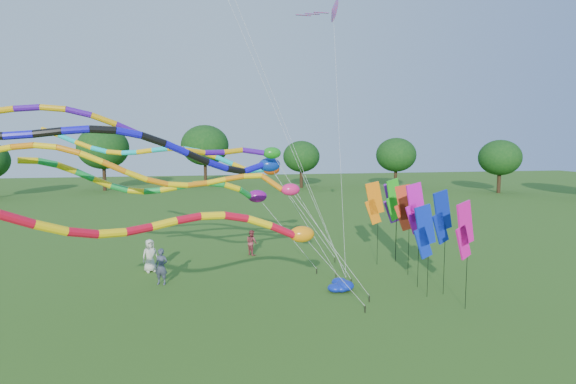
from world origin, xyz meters
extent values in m
plane|color=#2F5C18|center=(0.00, 0.00, 0.00)|extent=(160.00, 160.00, 0.00)
cylinder|color=#382314|center=(38.40, 42.45, 1.78)|extent=(0.50, 0.50, 3.56)
ellipsoid|color=#103B12|center=(38.40, 42.45, 6.44)|extent=(7.52, 7.52, 6.40)
cylinder|color=#382314|center=(26.78, 52.25, 1.59)|extent=(0.50, 0.50, 3.18)
ellipsoid|color=#103B12|center=(26.78, 52.25, 5.74)|extent=(6.71, 6.71, 5.70)
cylinder|color=#382314|center=(11.33, 52.70, 1.40)|extent=(0.50, 0.50, 2.81)
ellipsoid|color=#103B12|center=(11.33, 52.70, 5.07)|extent=(5.92, 5.92, 5.03)
cylinder|color=#382314|center=(-2.73, 54.59, 1.63)|extent=(0.50, 0.50, 3.26)
ellipsoid|color=#103B12|center=(-2.73, 54.59, 5.89)|extent=(6.88, 6.88, 5.85)
cylinder|color=#382314|center=(-16.01, 49.66, 1.39)|extent=(0.50, 0.50, 2.79)
ellipsoid|color=#103B12|center=(-16.01, 49.66, 5.03)|extent=(5.88, 5.88, 5.00)
cylinder|color=black|center=(2.00, -0.08, 0.15)|extent=(0.05, 0.05, 0.30)
cylinder|color=silver|center=(0.54, -0.55, 1.94)|extent=(0.02, 0.02, 4.52)
ellipsoid|color=orange|center=(-0.92, -1.01, 3.61)|extent=(0.97, 0.62, 0.62)
cylinder|color=red|center=(-1.69, -1.15, 3.80)|extent=(0.28, 0.28, 0.96)
cylinder|color=yellow|center=(-2.56, -1.24, 4.16)|extent=(0.28, 0.28, 0.92)
cylinder|color=red|center=(-3.42, -1.35, 4.40)|extent=(0.28, 0.28, 0.88)
cylinder|color=yellow|center=(-4.26, -1.52, 4.49)|extent=(0.28, 0.28, 0.85)
cylinder|color=red|center=(-5.08, -1.76, 4.46)|extent=(0.28, 0.28, 0.86)
cylinder|color=yellow|center=(-5.88, -2.06, 4.36)|extent=(0.28, 0.28, 0.86)
cylinder|color=red|center=(-6.66, -2.42, 4.26)|extent=(0.28, 0.28, 0.87)
cylinder|color=yellow|center=(-7.42, -2.82, 4.25)|extent=(0.28, 0.28, 0.87)
cylinder|color=red|center=(-8.18, -3.26, 4.37)|extent=(0.28, 0.28, 0.90)
cylinder|color=yellow|center=(-8.93, -3.70, 4.62)|extent=(0.28, 0.28, 0.93)
cylinder|color=red|center=(-9.69, -4.12, 4.97)|extent=(0.28, 0.28, 0.95)
cylinder|color=black|center=(2.65, 1.15, 0.15)|extent=(0.05, 0.05, 0.30)
cylinder|color=silver|center=(0.86, 1.11, 2.68)|extent=(0.02, 0.02, 6.00)
ellipsoid|color=#F41B67|center=(-0.93, 1.07, 5.09)|extent=(0.79, 0.51, 0.51)
cylinder|color=orange|center=(-1.67, 1.32, 5.37)|extent=(0.23, 0.23, 1.08)
cylinder|color=yellow|center=(-2.44, 1.58, 5.64)|extent=(0.23, 0.23, 0.77)
cylinder|color=orange|center=(-3.21, 1.55, 5.57)|extent=(0.23, 0.23, 0.78)
cylinder|color=yellow|center=(-3.97, 1.46, 5.45)|extent=(0.23, 0.23, 0.78)
cylinder|color=orange|center=(-4.74, 1.31, 5.36)|extent=(0.23, 0.23, 0.78)
cylinder|color=yellow|center=(-5.50, 1.12, 5.36)|extent=(0.23, 0.23, 0.79)
cylinder|color=orange|center=(-6.26, 0.92, 5.51)|extent=(0.23, 0.23, 0.82)
cylinder|color=yellow|center=(-7.02, 0.71, 5.78)|extent=(0.23, 0.23, 0.85)
cylinder|color=orange|center=(-7.79, 0.54, 6.13)|extent=(0.23, 0.23, 0.86)
cylinder|color=yellow|center=(-8.55, 0.42, 6.49)|extent=(0.23, 0.23, 0.84)
cylinder|color=orange|center=(-9.31, 0.36, 6.77)|extent=(0.23, 0.23, 0.80)
cylinder|color=yellow|center=(-10.08, 0.37, 6.91)|extent=(0.23, 0.23, 0.77)
cylinder|color=orange|center=(-10.85, 0.45, 6.92)|extent=(0.23, 0.23, 0.78)
cylinder|color=yellow|center=(-11.62, 0.58, 6.81)|extent=(0.23, 0.23, 0.80)
cylinder|color=black|center=(2.68, 3.71, 0.15)|extent=(0.05, 0.05, 0.30)
cylinder|color=silver|center=(0.65, 3.42, 3.42)|extent=(0.02, 0.02, 7.49)
ellipsoid|color=#188618|center=(-1.37, 3.12, 6.55)|extent=(0.84, 0.54, 0.54)
cylinder|color=#440D95|center=(-2.19, 3.24, 6.62)|extent=(0.24, 0.24, 1.01)
cylinder|color=#DF9E0B|center=(-3.10, 3.27, 6.64)|extent=(0.24, 0.24, 0.91)
cylinder|color=#440D95|center=(-3.96, 2.99, 6.59)|extent=(0.24, 0.24, 0.91)
cylinder|color=#DF9E0B|center=(-4.81, 2.67, 6.65)|extent=(0.24, 0.24, 0.92)
cylinder|color=#440D95|center=(-5.66, 2.36, 6.85)|extent=(0.24, 0.24, 0.95)
cylinder|color=#DF9E0B|center=(-6.52, 2.06, 7.17)|extent=(0.24, 0.24, 0.98)
cylinder|color=#440D95|center=(-7.38, 1.80, 7.55)|extent=(0.24, 0.24, 0.98)
cylinder|color=#DF9E0B|center=(-8.26, 1.59, 7.92)|extent=(0.24, 0.24, 0.95)
cylinder|color=#440D95|center=(-9.14, 1.46, 8.19)|extent=(0.24, 0.24, 0.92)
cylinder|color=#DF9E0B|center=(-10.03, 1.39, 8.33)|extent=(0.24, 0.24, 0.90)
cylinder|color=#440D95|center=(-10.93, 1.38, 8.33)|extent=(0.24, 0.24, 0.91)
cylinder|color=#DF9E0B|center=(-11.83, 1.42, 8.23)|extent=(0.24, 0.24, 0.92)
cylinder|color=black|center=(2.32, 5.10, 0.15)|extent=(0.05, 0.05, 0.30)
cylinder|color=silver|center=(0.48, 4.47, 3.13)|extent=(0.02, 0.02, 6.91)
ellipsoid|color=#0B2EA0|center=(-1.37, 3.85, 5.98)|extent=(1.02, 0.66, 0.66)
cylinder|color=#120DD0|center=(-2.15, 3.61, 5.84)|extent=(0.30, 0.30, 0.98)
cylinder|color=black|center=(-3.01, 3.23, 5.79)|extent=(0.30, 0.30, 0.97)
cylinder|color=#120DD0|center=(-3.84, 2.76, 6.04)|extent=(0.30, 0.30, 1.00)
cylinder|color=black|center=(-4.68, 2.31, 6.39)|extent=(0.30, 0.30, 1.03)
cylinder|color=#120DD0|center=(-5.53, 1.90, 6.79)|extent=(0.30, 0.30, 1.02)
cylinder|color=black|center=(-6.41, 1.56, 7.15)|extent=(0.30, 0.30, 0.99)
cylinder|color=#120DD0|center=(-7.31, 1.29, 7.41)|extent=(0.30, 0.30, 0.96)
cylinder|color=black|center=(-8.22, 1.07, 7.53)|extent=(0.30, 0.30, 0.95)
cylinder|color=#120DD0|center=(-9.16, 0.91, 7.51)|extent=(0.30, 0.30, 0.96)
cylinder|color=black|center=(-10.11, 0.78, 7.41)|extent=(0.30, 0.30, 0.97)
cylinder|color=#120DD0|center=(-11.06, 0.66, 7.31)|extent=(0.30, 0.30, 0.96)
cylinder|color=black|center=(3.17, 8.10, 0.15)|extent=(0.05, 0.05, 0.30)
cylinder|color=silver|center=(1.34, 8.41, 2.87)|extent=(0.02, 0.02, 6.37)
ellipsoid|color=#D1430C|center=(-0.48, 8.73, 5.46)|extent=(0.97, 0.62, 0.62)
cylinder|color=#0CC2CD|center=(-1.31, 8.66, 5.43)|extent=(0.28, 0.28, 0.99)
cylinder|color=#F7B60D|center=(-2.24, 8.57, 5.60)|extent=(0.28, 0.28, 1.00)
cylinder|color=#0CC2CD|center=(-3.15, 8.65, 6.00)|extent=(0.28, 0.28, 0.99)
cylinder|color=#F7B60D|center=(-4.04, 8.79, 6.35)|extent=(0.28, 0.28, 0.95)
cylinder|color=#0CC2CD|center=(-4.93, 9.00, 6.57)|extent=(0.28, 0.28, 0.92)
cylinder|color=#F7B60D|center=(-5.80, 9.28, 6.65)|extent=(0.28, 0.28, 0.92)
cylinder|color=#0CC2CD|center=(-6.66, 9.59, 6.61)|extent=(0.28, 0.28, 0.93)
cylinder|color=#F7B60D|center=(-7.52, 9.93, 6.50)|extent=(0.28, 0.28, 0.93)
cylinder|color=#0CC2CD|center=(-8.38, 10.27, 6.42)|extent=(0.28, 0.28, 0.93)
cylinder|color=#F7B60D|center=(-9.25, 10.59, 6.43)|extent=(0.28, 0.28, 0.92)
cylinder|color=#0CC2CD|center=(-10.12, 10.86, 6.57)|extent=(0.28, 0.28, 0.94)
cylinder|color=#F7B60D|center=(-11.00, 11.07, 6.85)|extent=(0.28, 0.28, 0.97)
cylinder|color=#0CC2CD|center=(-11.90, 11.21, 7.21)|extent=(0.28, 0.28, 0.99)
cylinder|color=#F7B60D|center=(-12.80, 11.29, 7.58)|extent=(0.28, 0.28, 0.98)
cylinder|color=black|center=(1.50, 5.94, 0.15)|extent=(0.05, 0.05, 0.30)
cylinder|color=silver|center=(-0.13, 5.63, 2.31)|extent=(0.02, 0.02, 5.24)
ellipsoid|color=#880C80|center=(-1.76, 5.32, 4.34)|extent=(0.98, 0.63, 0.63)
cylinder|color=#139233|center=(-2.41, 4.93, 4.56)|extent=(0.28, 0.28, 1.01)
cylinder|color=yellow|center=(-3.07, 4.56, 4.90)|extent=(0.28, 0.28, 0.76)
cylinder|color=#139233|center=(-3.80, 4.52, 5.07)|extent=(0.28, 0.28, 0.74)
cylinder|color=yellow|center=(-4.53, 4.53, 5.09)|extent=(0.28, 0.28, 0.74)
cylinder|color=#139233|center=(-5.27, 4.57, 5.01)|extent=(0.28, 0.28, 0.76)
cylinder|color=yellow|center=(-6.02, 4.63, 4.87)|extent=(0.28, 0.28, 0.76)
cylinder|color=#139233|center=(-6.76, 4.68, 4.78)|extent=(0.28, 0.28, 0.74)
cylinder|color=yellow|center=(-7.49, 4.68, 4.79)|extent=(0.28, 0.28, 0.73)
cylinder|color=#139233|center=(-8.22, 4.64, 4.95)|extent=(0.28, 0.28, 0.76)
cylinder|color=yellow|center=(-8.93, 4.53, 5.22)|extent=(0.28, 0.28, 0.79)
cylinder|color=#139233|center=(-9.63, 4.35, 5.57)|extent=(0.28, 0.28, 0.81)
cylinder|color=yellow|center=(-10.32, 4.11, 5.91)|extent=(0.28, 0.28, 0.80)
cylinder|color=#139233|center=(-10.99, 3.83, 6.16)|extent=(0.28, 0.28, 0.77)
cylinder|color=yellow|center=(-11.67, 3.51, 6.28)|extent=(0.28, 0.28, 0.75)
cylinder|color=black|center=(2.50, 4.00, 0.15)|extent=(0.04, 0.04, 0.30)
cylinder|color=silver|center=(-1.17, 3.89, 8.70)|extent=(0.01, 0.01, 18.34)
cylinder|color=black|center=(2.50, 4.00, 0.15)|extent=(0.04, 0.04, 0.30)
cylinder|color=silver|center=(-2.14, 3.72, 11.48)|extent=(0.01, 0.01, 24.21)
cylinder|color=black|center=(2.50, 4.00, 0.15)|extent=(0.04, 0.04, 0.30)
cylinder|color=silver|center=(2.92, 6.78, 7.48)|extent=(0.01, 0.01, 15.43)
cone|color=purple|center=(3.35, 9.55, 14.67)|extent=(1.25, 1.37, 1.50)
cube|color=purple|center=(2.65, 9.55, 14.52)|extent=(0.90, 0.12, 0.04)
cube|color=purple|center=(2.10, 9.55, 14.40)|extent=(0.90, 0.12, 0.04)
cube|color=purple|center=(1.55, 9.55, 14.28)|extent=(0.90, 0.12, 0.04)
cylinder|color=black|center=(5.44, 7.22, 2.23)|extent=(0.02, 0.02, 4.46)
cube|color=orange|center=(5.22, 7.23, 3.86)|extent=(1.16, 0.14, 1.93)
cube|color=orange|center=(5.14, 7.23, 3.06)|extent=(1.01, 0.13, 1.51)
cylinder|color=black|center=(6.98, 8.16, 2.16)|extent=(0.02, 0.02, 4.32)
cube|color=purple|center=(6.77, 8.22, 3.72)|extent=(1.14, 0.37, 1.93)
cube|color=purple|center=(6.69, 8.24, 2.92)|extent=(0.99, 0.33, 1.51)
cylinder|color=black|center=(6.73, 7.55, 2.29)|extent=(0.02, 0.02, 4.59)
cube|color=green|center=(6.51, 7.49, 3.99)|extent=(1.13, 0.40, 1.93)
cube|color=green|center=(6.44, 7.47, 3.19)|extent=(0.99, 0.36, 1.51)
cylinder|color=black|center=(5.49, 1.29, 1.97)|extent=(0.02, 0.02, 3.94)
cube|color=#0D28BA|center=(5.27, 1.26, 3.34)|extent=(1.16, 0.24, 1.93)
cube|color=#0D28BA|center=(5.19, 1.24, 2.54)|extent=(1.01, 0.22, 1.51)
cylinder|color=black|center=(6.40, 1.48, 2.27)|extent=(0.02, 0.02, 4.55)
cube|color=#0C21A8|center=(6.19, 1.43, 3.95)|extent=(1.14, 0.37, 1.93)
cube|color=#0C21A8|center=(6.11, 1.40, 3.15)|extent=(0.99, 0.34, 1.51)
cylinder|color=black|center=(6.22, 4.83, 2.25)|extent=(0.02, 0.02, 4.50)
cube|color=red|center=(6.01, 4.91, 3.90)|extent=(1.10, 0.50, 1.93)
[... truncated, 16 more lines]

